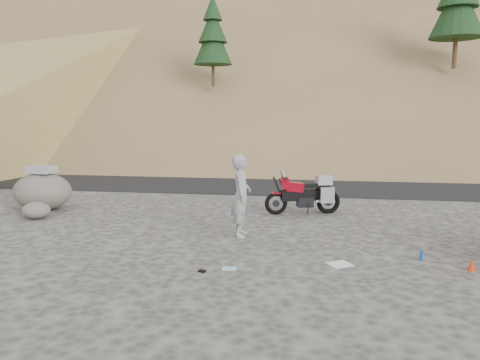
# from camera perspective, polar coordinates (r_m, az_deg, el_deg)

# --- Properties ---
(ground) EXTENTS (140.00, 140.00, 0.00)m
(ground) POSITION_cam_1_polar(r_m,az_deg,el_deg) (10.55, 1.79, -7.10)
(ground) COLOR #3D3B38
(ground) RESTS_ON ground
(road) EXTENTS (120.00, 7.00, 0.05)m
(road) POSITION_cam_1_polar(r_m,az_deg,el_deg) (19.35, 5.23, -0.25)
(road) COLOR black
(road) RESTS_ON ground
(hillside) EXTENTS (120.00, 73.00, 46.72)m
(hillside) POSITION_cam_1_polar(r_m,az_deg,el_deg) (51.68, 7.92, 17.12)
(hillside) COLOR brown
(hillside) RESTS_ON ground
(motorcycle) EXTENTS (2.09, 0.99, 1.28)m
(motorcycle) POSITION_cam_1_polar(r_m,az_deg,el_deg) (13.11, 8.09, -1.76)
(motorcycle) COLOR black
(motorcycle) RESTS_ON ground
(man) EXTENTS (0.49, 0.71, 1.87)m
(man) POSITION_cam_1_polar(r_m,az_deg,el_deg) (10.76, 0.12, -6.80)
(man) COLOR #949499
(man) RESTS_ON ground
(boulder) EXTENTS (2.06, 1.91, 1.26)m
(boulder) POSITION_cam_1_polar(r_m,az_deg,el_deg) (14.69, -22.94, -1.24)
(boulder) COLOR #544F48
(boulder) RESTS_ON ground
(small_rock) EXTENTS (0.96, 0.92, 0.45)m
(small_rock) POSITION_cam_1_polar(r_m,az_deg,el_deg) (13.58, -23.60, -3.40)
(small_rock) COLOR #544F48
(small_rock) RESTS_ON ground
(gear_white_cloth) EXTENTS (0.52, 0.50, 0.01)m
(gear_white_cloth) POSITION_cam_1_polar(r_m,az_deg,el_deg) (8.95, 12.05, -10.01)
(gear_white_cloth) COLOR white
(gear_white_cloth) RESTS_ON ground
(gear_bottle) EXTENTS (0.09, 0.09, 0.19)m
(gear_bottle) POSITION_cam_1_polar(r_m,az_deg,el_deg) (9.61, 21.26, -8.57)
(gear_bottle) COLOR #194599
(gear_bottle) RESTS_ON ground
(gear_funnel) EXTENTS (0.19, 0.19, 0.20)m
(gear_funnel) POSITION_cam_1_polar(r_m,az_deg,el_deg) (9.34, 26.39, -9.30)
(gear_funnel) COLOR red
(gear_funnel) RESTS_ON ground
(gear_glove_a) EXTENTS (0.14, 0.12, 0.03)m
(gear_glove_a) POSITION_cam_1_polar(r_m,az_deg,el_deg) (8.39, -4.64, -11.01)
(gear_glove_a) COLOR black
(gear_glove_a) RESTS_ON ground
(gear_blue_cloth) EXTENTS (0.28, 0.21, 0.01)m
(gear_blue_cloth) POSITION_cam_1_polar(r_m,az_deg,el_deg) (8.52, -1.32, -10.75)
(gear_blue_cloth) COLOR #9ACEEE
(gear_blue_cloth) RESTS_ON ground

